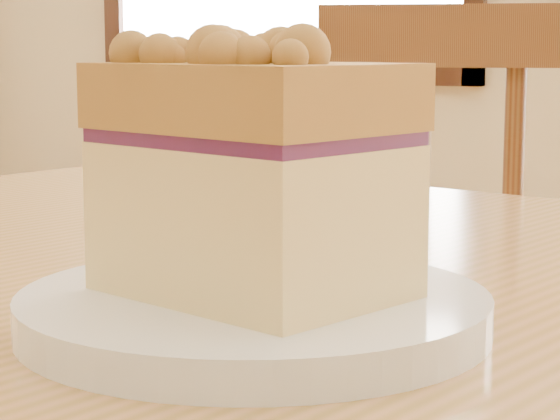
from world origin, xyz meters
name	(u,v)px	position (x,y,z in m)	size (l,w,h in m)	color
cafe_chair_main	(503,408)	(-0.20, 0.89, 0.47)	(0.51, 0.51, 0.93)	brown
plate	(254,313)	(-0.15, 0.15, 0.76)	(0.23, 0.23, 0.02)	white
cake_slice	(252,165)	(-0.15, 0.15, 0.83)	(0.16, 0.14, 0.13)	#FAD98D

